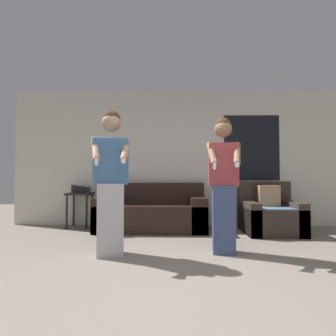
{
  "coord_description": "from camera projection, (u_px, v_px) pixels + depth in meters",
  "views": [
    {
      "loc": [
        -0.23,
        -2.07,
        0.97
      ],
      "look_at": [
        -0.3,
        1.25,
        1.08
      ],
      "focal_mm": 28.0,
      "sensor_mm": 36.0,
      "label": 1
    }
  ],
  "objects": [
    {
      "name": "couch",
      "position": [
        152.0,
        213.0,
        4.8
      ],
      "size": [
        1.96,
        0.85,
        0.85
      ],
      "color": "black",
      "rests_on": "ground_plane"
    },
    {
      "name": "ground_plane",
      "position": [
        204.0,
        302.0,
        2.03
      ],
      "size": [
        14.0,
        14.0,
        0.0
      ],
      "primitive_type": "plane",
      "color": "slate"
    },
    {
      "name": "person_left",
      "position": [
        111.0,
        180.0,
        3.24
      ],
      "size": [
        0.49,
        0.56,
        1.79
      ],
      "color": "#B2B2B7",
      "rests_on": "ground_plane"
    },
    {
      "name": "wall_back",
      "position": [
        186.0,
        158.0,
        5.28
      ],
      "size": [
        6.91,
        0.07,
        2.7
      ],
      "color": "beige",
      "rests_on": "ground_plane"
    },
    {
      "name": "side_table",
      "position": [
        80.0,
        198.0,
        5.03
      ],
      "size": [
        0.45,
        0.42,
        0.81
      ],
      "color": "black",
      "rests_on": "ground_plane"
    },
    {
      "name": "armchair",
      "position": [
        270.0,
        215.0,
        4.55
      ],
      "size": [
        0.92,
        0.87,
        0.88
      ],
      "color": "#332823",
      "rests_on": "ground_plane"
    },
    {
      "name": "person_right",
      "position": [
        223.0,
        182.0,
        3.35
      ],
      "size": [
        0.44,
        0.49,
        1.73
      ],
      "color": "#384770",
      "rests_on": "ground_plane"
    }
  ]
}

